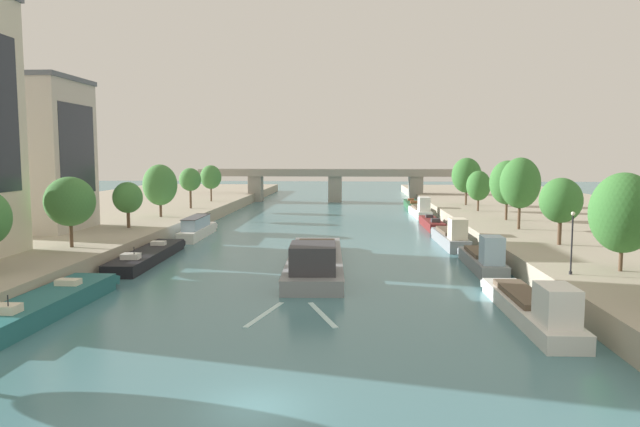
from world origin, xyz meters
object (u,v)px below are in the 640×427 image
at_px(moored_boat_left_end, 148,256).
at_px(tree_left_nearest, 160,185).
at_px(moored_boat_right_near, 532,306).
at_px(tree_right_second, 623,213).
at_px(moored_boat_right_upstream, 412,205).
at_px(tree_right_distant, 507,183).
at_px(moored_boat_right_second, 483,259).
at_px(tree_right_by_lamp, 561,201).
at_px(moored_boat_right_gap_after, 432,223).
at_px(moored_boat_left_downstream, 46,304).
at_px(tree_right_past_mid, 520,183).
at_px(tree_left_second, 211,177).
at_px(barge_midriver, 315,259).
at_px(tree_right_end_of_row, 479,186).
at_px(tree_left_far, 70,201).
at_px(moored_boat_right_lone, 451,237).
at_px(moored_boat_left_midway, 197,228).
at_px(moored_boat_right_midway, 420,210).
at_px(bridge_far, 335,181).
at_px(tree_left_third, 128,198).
at_px(tree_left_distant, 190,180).
at_px(lamppost_right_bank, 572,240).
at_px(tree_right_nearest, 467,175).

bearing_deg(moored_boat_left_end, tree_left_nearest, 105.52).
bearing_deg(moored_boat_left_end, moored_boat_right_near, -31.18).
bearing_deg(tree_right_second, moored_boat_left_end, 163.23).
xyz_separation_m(moored_boat_right_upstream, tree_right_distant, (8.13, -36.68, 5.93)).
bearing_deg(moored_boat_right_second, tree_right_by_lamp, 22.12).
distance_m(moored_boat_right_second, moored_boat_right_gap_after, 29.59).
bearing_deg(moored_boat_left_downstream, tree_right_distant, 45.62).
distance_m(tree_right_second, tree_right_past_mid, 23.43).
height_order(moored_boat_right_second, tree_left_second, tree_left_second).
distance_m(barge_midriver, moored_boat_left_end, 16.35).
bearing_deg(tree_right_end_of_row, tree_left_far, -140.12).
height_order(moored_boat_right_lone, tree_left_nearest, tree_left_nearest).
distance_m(moored_boat_right_gap_after, tree_left_second, 42.16).
height_order(moored_boat_left_end, moored_boat_right_lone, moored_boat_right_lone).
xyz_separation_m(moored_boat_left_midway, moored_boat_right_second, (30.27, -18.62, -0.10)).
bearing_deg(tree_right_by_lamp, barge_midriver, -169.44).
height_order(moored_boat_left_downstream, moored_boat_left_midway, moored_boat_left_midway).
bearing_deg(tree_left_nearest, moored_boat_right_midway, 28.17).
bearing_deg(tree_right_end_of_row, moored_boat_right_gap_after, -142.46).
height_order(tree_left_second, tree_right_end_of_row, tree_left_second).
bearing_deg(tree_left_second, bridge_far, 47.13).
distance_m(moored_boat_right_midway, tree_left_second, 37.04).
relative_size(moored_boat_right_midway, tree_right_end_of_row, 2.22).
xyz_separation_m(moored_boat_left_end, tree_right_distant, (38.58, 21.21, 5.98)).
xyz_separation_m(moored_boat_left_end, moored_boat_right_near, (30.04, -18.18, 0.35)).
height_order(tree_left_third, tree_left_nearest, tree_left_nearest).
xyz_separation_m(moored_boat_left_downstream, moored_boat_right_gap_after, (30.16, 45.53, -0.01)).
bearing_deg(tree_right_distant, moored_boat_left_midway, -172.64).
relative_size(tree_left_far, tree_left_second, 0.99).
relative_size(moored_boat_left_downstream, tree_right_second, 2.18).
distance_m(tree_right_by_lamp, tree_right_distant, 20.53).
relative_size(moored_boat_right_gap_after, tree_right_second, 1.81).
xyz_separation_m(moored_boat_right_midway, tree_left_nearest, (-36.43, -19.51, 5.04)).
bearing_deg(tree_right_second, tree_right_by_lamp, 90.22).
relative_size(barge_midriver, moored_boat_left_downstream, 1.50).
relative_size(tree_left_second, tree_right_by_lamp, 1.04).
distance_m(moored_boat_left_midway, tree_left_nearest, 10.24).
relative_size(moored_boat_left_end, tree_right_end_of_row, 2.82).
height_order(moored_boat_left_downstream, tree_left_second, tree_left_second).
xyz_separation_m(moored_boat_right_second, moored_boat_right_lone, (-0.60, 13.36, 0.04)).
xyz_separation_m(moored_boat_left_downstream, tree_left_distant, (-5.60, 53.12, 5.58)).
xyz_separation_m(moored_boat_left_midway, lamppost_right_bank, (33.89, -29.09, 3.11)).
bearing_deg(tree_left_third, tree_left_far, -88.78).
bearing_deg(tree_right_by_lamp, bridge_far, 107.78).
height_order(tree_right_nearest, bridge_far, tree_right_nearest).
bearing_deg(barge_midriver, tree_left_third, 147.14).
height_order(barge_midriver, bridge_far, bridge_far).
bearing_deg(tree_right_by_lamp, tree_right_end_of_row, 91.00).
distance_m(moored_boat_left_end, lamppost_right_bank, 36.73).
xyz_separation_m(tree_left_second, bridge_far, (21.26, 22.91, -1.68)).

